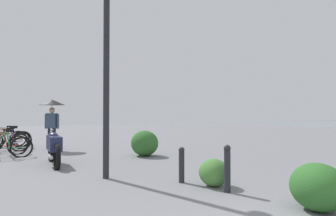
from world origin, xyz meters
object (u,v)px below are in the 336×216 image
object	(u,v)px
bicycle_white	(4,143)
bicycle_teal	(5,139)
motorcycle	(54,147)
bicycle_red	(1,146)
bicycle_yellow	(7,139)
lamppost	(106,48)
bicycle_green	(3,148)
pedestrian	(52,110)
bollard_near	(227,168)
bicycle_purple	(9,141)
bollard_mid	(182,164)
bicycle_blue	(10,139)

from	to	relation	value
bicycle_white	bicycle_teal	xyz separation A→B (m)	(2.14, 0.07, 0.00)
motorcycle	bicycle_teal	xyz separation A→B (m)	(5.87, 1.46, -0.14)
bicycle_red	bicycle_yellow	xyz separation A→B (m)	(2.88, -0.09, 0.00)
lamppost	bicycle_yellow	world-z (taller)	lamppost
bicycle_green	bicycle_red	xyz separation A→B (m)	(0.76, 0.11, 0.00)
bicycle_yellow	pedestrian	xyz separation A→B (m)	(-1.92, -1.63, 1.24)
bicycle_green	pedestrian	world-z (taller)	pedestrian
motorcycle	bicycle_teal	world-z (taller)	motorcycle
lamppost	bollard_near	bearing A→B (deg)	-142.09
bicycle_green	bicycle_yellow	bearing A→B (deg)	0.20
bicycle_red	bicycle_teal	xyz separation A→B (m)	(3.17, 0.01, 0.00)
bicycle_white	bicycle_purple	size ratio (longest dim) A/B	1.00
bicycle_green	bicycle_red	bearing A→B (deg)	7.91
bicycle_purple	bollard_near	world-z (taller)	bicycle_purple
bicycle_purple	bicycle_teal	distance (m)	1.43
bicycle_purple	bollard_mid	distance (m)	8.70
bicycle_blue	bicycle_teal	bearing A→B (deg)	44.88
bicycle_green	bicycle_white	distance (m)	1.79
bicycle_white	bollard_near	size ratio (longest dim) A/B	1.97
bollard_near	bicycle_green	bearing A→B (deg)	30.97
lamppost	bicycle_green	distance (m)	5.52
bicycle_green	bicycle_red	distance (m)	0.77
pedestrian	bicycle_teal	bearing A→B (deg)	38.17
bicycle_purple	bicycle_teal	xyz separation A→B (m)	(1.42, 0.19, 0.00)
bicycle_green	bicycle_purple	bearing A→B (deg)	-1.55
bicycle_teal	bicycle_purple	bearing A→B (deg)	-172.55
bicycle_purple	bollard_near	bearing A→B (deg)	-156.94
bollard_near	bollard_mid	xyz separation A→B (m)	(1.05, 0.38, -0.06)
pedestrian	bicycle_purple	bearing A→B (deg)	63.00
lamppost	bicycle_blue	size ratio (longest dim) A/B	2.58
lamppost	bollard_near	xyz separation A→B (m)	(-2.18, -1.70, -2.49)
lamppost	motorcycle	world-z (taller)	lamppost
bicycle_teal	bicycle_red	bearing A→B (deg)	-179.78
bicycle_teal	bollard_near	distance (m)	11.20
bicycle_white	bicycle_green	bearing A→B (deg)	-178.45
lamppost	bollard_near	size ratio (longest dim) A/B	5.11
bicycle_yellow	motorcycle	bearing A→B (deg)	-166.37
bicycle_red	bicycle_white	xyz separation A→B (m)	(1.03, -0.06, 0.00)
bicycle_red	bicycle_yellow	distance (m)	2.89
bicycle_red	bollard_near	world-z (taller)	bicycle_red
bicycle_white	bicycle_blue	bearing A→B (deg)	-3.83
bicycle_red	bicycle_white	distance (m)	1.04
motorcycle	lamppost	bearing A→B (deg)	-160.01
bicycle_green	bicycle_blue	bearing A→B (deg)	-1.25
lamppost	bicycle_purple	bearing A→B (deg)	17.39
bicycle_red	bicycle_purple	world-z (taller)	same
motorcycle	bollard_mid	bearing A→B (deg)	-148.13
bicycle_white	pedestrian	bearing A→B (deg)	-92.39
bollard_near	pedestrian	bearing A→B (deg)	15.56
pedestrian	lamppost	bearing A→B (deg)	-174.39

